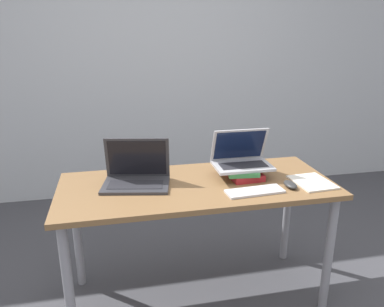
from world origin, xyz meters
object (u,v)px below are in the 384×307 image
(laptop_left, at_px, (136,176))
(notepad, at_px, (312,182))
(book_stack, at_px, (241,171))
(wireless_keyboard, at_px, (255,191))
(mouse, at_px, (290,185))
(laptop_on_books, at_px, (241,159))

(laptop_left, relative_size, notepad, 1.59)
(book_stack, bearing_deg, wireless_keyboard, -91.75)
(mouse, height_order, notepad, mouse)
(wireless_keyboard, bearing_deg, notepad, 8.67)
(laptop_left, relative_size, mouse, 3.57)
(notepad, bearing_deg, mouse, -169.09)
(book_stack, height_order, wireless_keyboard, book_stack)
(laptop_left, relative_size, laptop_on_books, 1.22)
(book_stack, xyz_separation_m, laptop_on_books, (0.00, 0.01, 0.08))
(wireless_keyboard, bearing_deg, book_stack, 88.25)
(laptop_on_books, bearing_deg, mouse, -46.78)
(book_stack, bearing_deg, laptop_left, 179.80)
(laptop_left, bearing_deg, mouse, -14.85)
(wireless_keyboard, xyz_separation_m, mouse, (0.22, 0.03, 0.01))
(mouse, bearing_deg, laptop_left, 165.15)
(laptop_on_books, distance_m, wireless_keyboard, 0.27)
(laptop_left, bearing_deg, notepad, -11.06)
(book_stack, distance_m, laptop_on_books, 0.08)
(wireless_keyboard, height_order, notepad, wireless_keyboard)
(laptop_left, distance_m, laptop_on_books, 0.62)
(book_stack, bearing_deg, notepad, -27.71)
(notepad, bearing_deg, laptop_left, 168.94)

